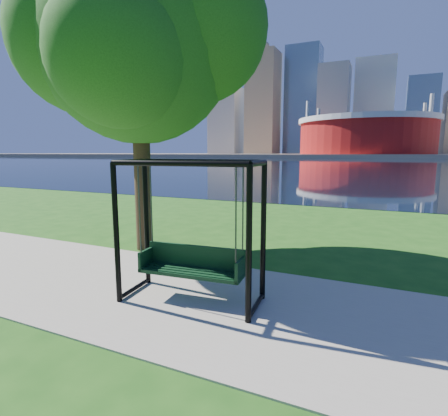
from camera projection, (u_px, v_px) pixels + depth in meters
The scene contains 8 objects.
ground at pixel (221, 292), 6.82m from camera, with size 900.00×900.00×0.00m, color #1E5114.
path at pixel (209, 301), 6.36m from camera, with size 120.00×4.00×0.03m, color #9E937F.
river at pixel (375, 163), 98.32m from camera, with size 900.00×180.00×0.02m, color black.
far_bank at pixel (383, 155), 281.17m from camera, with size 900.00×228.00×2.00m, color #937F60.
stadium at pixel (366, 134), 219.55m from camera, with size 83.00×83.00×32.00m.
skyline at pixel (380, 113), 289.52m from camera, with size 392.00×66.00×96.50m.
swing at pixel (191, 235), 6.24m from camera, with size 2.61×1.32×2.57m.
park_tree at pixel (137, 41), 9.12m from camera, with size 6.47×5.84×8.04m.
Camera 1 is at (2.77, -5.86, 2.69)m, focal length 28.00 mm.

